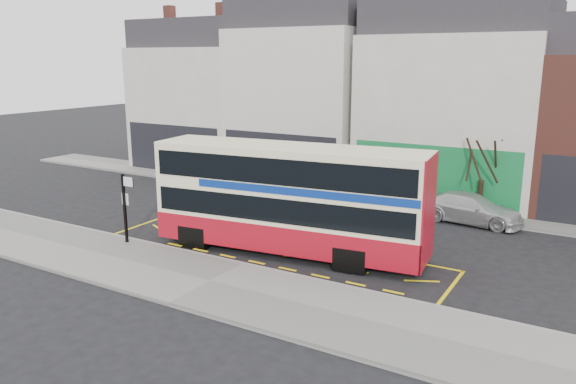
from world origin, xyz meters
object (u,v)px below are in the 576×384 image
Objects in this scene: car_silver at (236,181)px; street_tree_right at (484,149)px; bus_stop_post at (126,201)px; street_tree_left at (152,107)px; double_decker_bus at (290,198)px; car_white at (471,208)px; car_grey at (309,189)px.

street_tree_right is (12.83, 1.91, 2.63)m from car_silver.
street_tree_left is at bearing 127.02° from bus_stop_post.
car_silver is at bearing -171.54° from street_tree_right.
car_white is at bearing 50.19° from double_decker_bus.
bus_stop_post is 10.35m from car_grey.
double_decker_bus is 8.07m from car_grey.
street_tree_left is (-17.22, 10.70, 1.88)m from double_decker_bus.
street_tree_right reaches higher than car_silver.
street_tree_left reaches higher than double_decker_bus.
car_white is at bearing 39.96° from bus_stop_post.
car_grey is 14.89m from street_tree_left.
car_white is at bearing -71.57° from car_silver.
street_tree_left is (-22.24, 2.94, 3.42)m from car_white.
car_grey is at bearing -72.70° from car_silver.
street_tree_right is (8.26, 1.78, 2.58)m from car_grey.
car_white is 2.91m from street_tree_right.
car_white is (11.08, 10.33, -1.17)m from bus_stop_post.
car_silver is at bearing 97.66° from car_white.
car_white is at bearing -7.54° from street_tree_left.
double_decker_bus is at bearing -31.84° from street_tree_left.
street_tree_left reaches higher than car_silver.
double_decker_bus is at bearing -174.07° from car_grey.
street_tree_left reaches higher than bus_stop_post.
street_tree_right is (5.13, 9.06, 1.05)m from double_decker_bus.
car_white is 0.97× the size of street_tree_right.
car_grey is (4.56, 0.12, 0.06)m from car_silver.
car_grey is at bearing -167.82° from street_tree_right.
car_grey is at bearing 98.29° from car_white.
car_grey reaches higher than car_white.
car_white is at bearing -94.80° from street_tree_right.
car_white is 22.70m from street_tree_left.
car_grey is 0.70× the size of street_tree_left.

